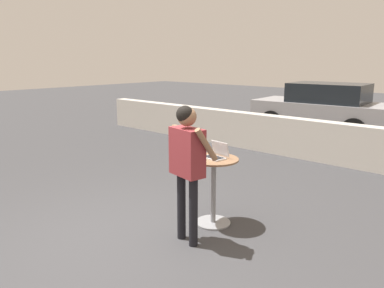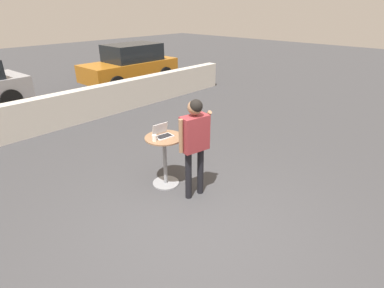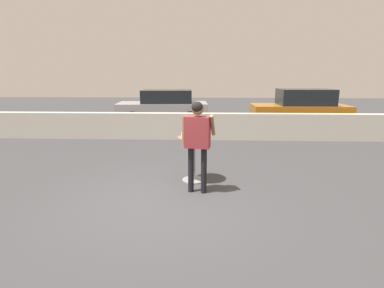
{
  "view_description": "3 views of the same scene",
  "coord_description": "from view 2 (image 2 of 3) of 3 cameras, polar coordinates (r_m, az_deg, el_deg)",
  "views": [
    {
      "loc": [
        3.6,
        -2.68,
        2.28
      ],
      "look_at": [
        0.54,
        0.74,
        1.24
      ],
      "focal_mm": 35.0,
      "sensor_mm": 36.0,
      "label": 1
    },
    {
      "loc": [
        -2.64,
        -2.44,
        3.05
      ],
      "look_at": [
        0.71,
        0.69,
        0.92
      ],
      "focal_mm": 28.0,
      "sensor_mm": 36.0,
      "label": 2
    },
    {
      "loc": [
        0.76,
        -4.89,
        2.22
      ],
      "look_at": [
        0.53,
        0.58,
        0.95
      ],
      "focal_mm": 28.0,
      "sensor_mm": 36.0,
      "label": 3
    }
  ],
  "objects": [
    {
      "name": "ground_plane",
      "position": [
        4.71,
        0.24,
        -15.41
      ],
      "size": [
        50.0,
        50.0,
        0.0
      ],
      "primitive_type": "plane",
      "color": "#3D3D3F"
    },
    {
      "name": "cafe_table",
      "position": [
        5.41,
        -5.21,
        -2.16
      ],
      "size": [
        0.68,
        0.68,
        0.96
      ],
      "color": "gray",
      "rests_on": "ground_plane"
    },
    {
      "name": "parked_car_further_down",
      "position": [
        13.04,
        -11.57,
        14.58
      ],
      "size": [
        3.96,
        1.8,
        1.64
      ],
      "color": "#B76B19",
      "rests_on": "ground_plane"
    },
    {
      "name": "standing_person",
      "position": [
        4.83,
        0.5,
        1.49
      ],
      "size": [
        0.64,
        0.36,
        1.75
      ],
      "color": "black",
      "rests_on": "ground_plane"
    },
    {
      "name": "coffee_mug",
      "position": [
        5.11,
        -7.16,
        1.15
      ],
      "size": [
        0.11,
        0.08,
        0.1
      ],
      "color": "white",
      "rests_on": "cafe_table"
    },
    {
      "name": "laptop",
      "position": [
        5.27,
        -5.64,
        2.0
      ],
      "size": [
        0.34,
        0.29,
        0.22
      ],
      "color": "silver",
      "rests_on": "cafe_table"
    },
    {
      "name": "pavement_kerb",
      "position": [
        8.71,
        -27.17,
        4.8
      ],
      "size": [
        14.07,
        0.35,
        0.92
      ],
      "color": "beige",
      "rests_on": "ground_plane"
    }
  ]
}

